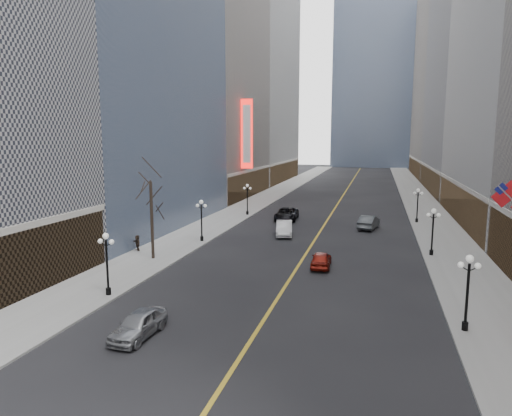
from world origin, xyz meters
The scene contains 22 objects.
sidewalk_east centered at (14.00, 70.00, 0.07)m, with size 6.00×230.00×0.15m, color gray.
sidewalk_west centered at (-14.00, 70.00, 0.07)m, with size 6.00×230.00×0.15m, color gray.
lane_line centered at (0.00, 80.00, 0.01)m, with size 0.25×200.00×0.02m, color gold.
bldg_east_c centered at (29.88, 106.00, 24.18)m, with size 26.60×40.60×48.80m.
bldg_east_d centered at (29.90, 149.00, 31.17)m, with size 26.60×46.60×62.80m.
bldg_west_c centered at (-29.88, 87.00, 25.19)m, with size 26.60×30.60×50.80m.
bldg_west_d centered at (-29.92, 121.00, 36.17)m, with size 26.60×38.60×72.80m.
streetlamp_east_1 centered at (11.80, 30.00, 2.90)m, with size 1.26×0.44×4.52m.
streetlamp_east_2 centered at (11.80, 48.00, 2.90)m, with size 1.26×0.44×4.52m.
streetlamp_east_3 centered at (11.80, 66.00, 2.90)m, with size 1.26×0.44×4.52m.
streetlamp_west_1 centered at (-11.80, 30.00, 2.90)m, with size 1.26×0.44×4.52m.
streetlamp_west_2 centered at (-11.80, 48.00, 2.90)m, with size 1.26×0.44×4.52m.
streetlamp_west_3 centered at (-11.80, 66.00, 2.90)m, with size 1.26×0.44×4.52m.
flag_5 centered at (15.31, 37.00, 7.29)m, with size 2.87×0.12×2.87m.
theatre_marquee centered at (-15.88, 80.00, 12.00)m, with size 2.00×0.55×12.00m.
tree_west_far centered at (-13.50, 40.00, 6.24)m, with size 3.60×3.60×7.92m.
car_nb_near centered at (-6.33, 24.55, 0.75)m, with size 1.77×4.40×1.50m, color #9C9FA3.
car_nb_mid centered at (-3.80, 53.76, 0.85)m, with size 1.80×5.17×1.70m, color #BBBBBD.
car_nb_far centered at (-5.49, 63.77, 0.86)m, with size 2.86×6.20×1.72m, color black.
car_sb_mid centered at (2.00, 41.52, 0.71)m, with size 1.68×4.17×1.42m, color maroon.
car_sb_far centered at (5.66, 60.39, 0.85)m, with size 1.81×5.19×1.71m, color #414447.
ped_west_far centered at (-16.40, 42.28, 0.94)m, with size 1.46×0.42×1.57m, color black.
Camera 1 is at (6.54, 2.44, 11.24)m, focal length 32.00 mm.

